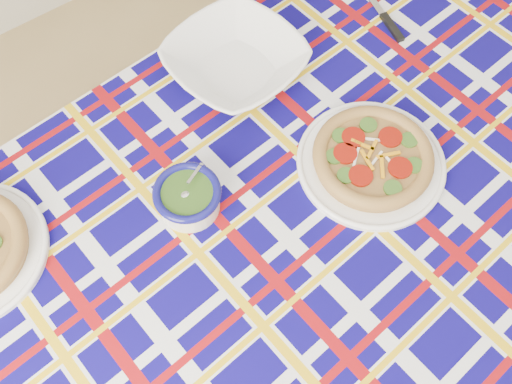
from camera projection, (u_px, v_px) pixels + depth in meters
floor at (382, 308)px, 2.02m from camera, size 4.00×4.00×0.00m
dining_table at (298, 218)px, 1.35m from camera, size 1.87×1.26×0.84m
tablecloth at (299, 213)px, 1.32m from camera, size 1.91×1.30×0.12m
main_focaccia_plate at (373, 157)px, 1.28m from camera, size 0.39×0.39×0.07m
pesto_bowl at (188, 197)px, 1.23m from camera, size 0.16×0.16×0.09m
serving_bowl at (235, 61)px, 1.41m from camera, size 0.37×0.37×0.08m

